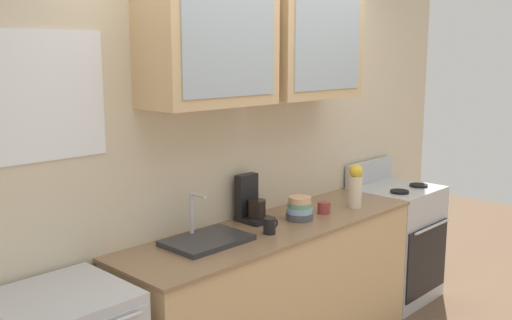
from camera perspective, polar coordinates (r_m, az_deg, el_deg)
The scene contains 9 objects.
back_wall_unit at distance 3.61m, azimuth -1.35°, elevation 3.78°, with size 4.70×0.45×2.65m.
counter at distance 3.69m, azimuth 2.01°, elevation -13.17°, with size 2.16×0.60×0.90m.
stove_range at distance 4.77m, azimuth 13.52°, elevation -7.86°, with size 0.65×0.60×1.08m.
sink_faucet at distance 3.22m, azimuth -4.90°, elevation -7.78°, with size 0.46×0.32×0.27m.
bowl_stack at distance 3.65m, azimuth 4.32°, elevation -4.85°, with size 0.17×0.17×0.15m.
vase at distance 3.96m, azimuth 9.78°, elevation -2.49°, with size 0.09×0.09×0.30m.
cup_near_sink at distance 3.37m, azimuth 1.36°, elevation -6.50°, with size 0.11×0.07×0.09m.
cup_near_bowls at distance 3.81m, azimuth 6.69°, elevation -4.68°, with size 0.11×0.08×0.08m.
coffee_maker at distance 3.61m, azimuth -0.49°, elevation -4.34°, with size 0.17×0.20×0.29m.
Camera 1 is at (-2.53, -2.25, 1.93)m, focal length 40.58 mm.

